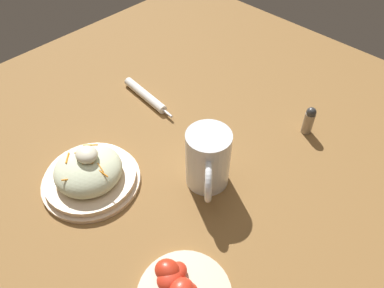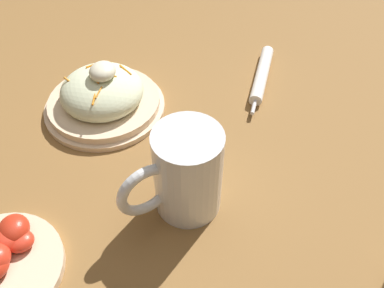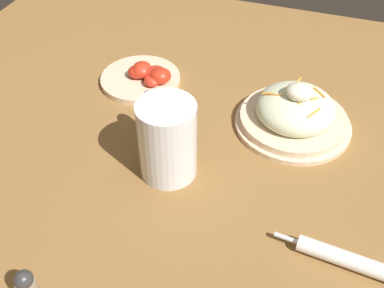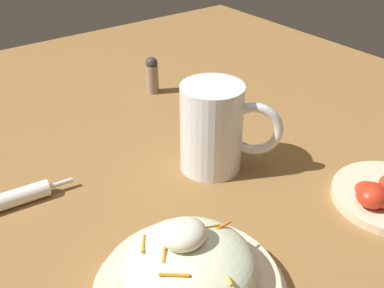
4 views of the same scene
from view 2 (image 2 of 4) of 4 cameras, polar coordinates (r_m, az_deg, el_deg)
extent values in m
plane|color=olive|center=(0.68, 3.40, -3.70)|extent=(1.43, 1.43, 0.00)
cylinder|color=beige|center=(0.80, -11.76, 4.96)|extent=(0.22, 0.22, 0.01)
cylinder|color=beige|center=(0.79, -11.89, 5.61)|extent=(0.20, 0.20, 0.01)
ellipsoid|color=beige|center=(0.78, -12.18, 7.06)|extent=(0.15, 0.15, 0.07)
cylinder|color=orange|center=(0.73, -12.62, 6.90)|extent=(0.03, 0.01, 0.01)
cylinder|color=orange|center=(0.79, -13.25, 10.48)|extent=(0.03, 0.02, 0.01)
cylinder|color=orange|center=(0.78, -16.56, 8.33)|extent=(0.01, 0.02, 0.01)
cylinder|color=orange|center=(0.76, -11.64, 9.40)|extent=(0.01, 0.02, 0.00)
cylinder|color=orange|center=(0.78, -11.60, 10.30)|extent=(0.01, 0.02, 0.01)
cylinder|color=orange|center=(0.75, -13.06, 8.50)|extent=(0.02, 0.02, 0.00)
cylinder|color=orange|center=(0.77, -9.06, 9.98)|extent=(0.02, 0.03, 0.01)
cylinder|color=orange|center=(0.72, -13.22, 6.09)|extent=(0.03, 0.01, 0.01)
cylinder|color=orange|center=(0.75, -11.34, 9.09)|extent=(0.01, 0.03, 0.01)
ellipsoid|color=#EFEACC|center=(0.75, -12.12, 9.66)|extent=(0.05, 0.05, 0.03)
cylinder|color=white|center=(0.59, -0.56, -3.85)|extent=(0.10, 0.10, 0.14)
cylinder|color=orange|center=(0.60, -0.55, -5.00)|extent=(0.09, 0.09, 0.10)
cylinder|color=white|center=(0.56, -0.59, -1.40)|extent=(0.09, 0.09, 0.01)
torus|color=white|center=(0.56, -6.21, -6.31)|extent=(0.07, 0.07, 0.09)
cylinder|color=white|center=(0.86, 9.52, 9.37)|extent=(0.17, 0.04, 0.02)
cylinder|color=silver|center=(0.78, 8.42, 4.99)|extent=(0.04, 0.01, 0.01)
ellipsoid|color=red|center=(0.62, -22.40, -12.19)|extent=(0.05, 0.05, 0.02)
ellipsoid|color=red|center=(0.63, -24.26, -11.66)|extent=(0.05, 0.05, 0.03)
ellipsoid|color=red|center=(0.63, -23.15, -10.67)|extent=(0.06, 0.06, 0.03)
camera|label=1|loc=(0.51, -95.92, 20.54)|focal=35.28mm
camera|label=3|loc=(0.74, 59.94, 33.26)|focal=42.78mm
camera|label=4|loc=(0.95, -32.36, 35.20)|focal=43.42mm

